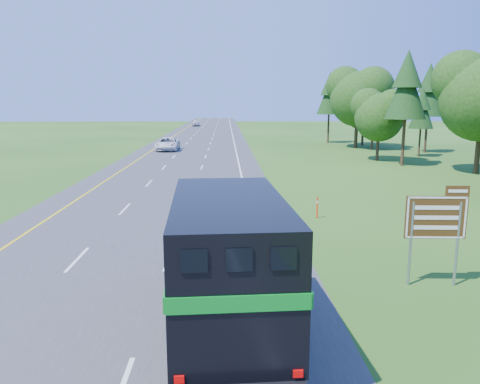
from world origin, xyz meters
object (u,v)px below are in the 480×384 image
(white_suv, at_px, (168,144))
(far_car, at_px, (196,123))
(horse_truck, at_px, (227,259))
(exit_sign, at_px, (437,221))

(white_suv, height_order, far_car, white_suv)
(horse_truck, relative_size, white_suv, 1.46)
(horse_truck, bearing_deg, far_car, 90.86)
(far_car, xyz_separation_m, exit_sign, (14.99, -109.67, 1.41))
(horse_truck, height_order, far_car, horse_truck)
(horse_truck, distance_m, far_car, 113.08)
(far_car, relative_size, exit_sign, 1.40)
(horse_truck, relative_size, far_car, 1.81)
(exit_sign, bearing_deg, far_car, 101.07)
(horse_truck, distance_m, white_suv, 50.08)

